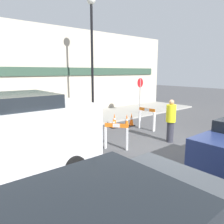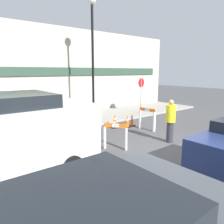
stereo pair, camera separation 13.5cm
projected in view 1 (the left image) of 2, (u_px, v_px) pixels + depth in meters
name	position (u px, v px, depth m)	size (l,w,h in m)	color
ground_plane	(173.00, 148.00, 8.13)	(60.00, 60.00, 0.00)	#4C4C4F
sidewalk_slab	(82.00, 119.00, 12.86)	(18.00, 3.56, 0.11)	#9E9B93
storefront_facade	(66.00, 72.00, 13.76)	(18.00, 0.22, 5.50)	#BCB29E
streetlamp_post	(92.00, 44.00, 11.59)	(0.44, 0.44, 6.52)	black
stop_sign	(140.00, 90.00, 14.15)	(0.60, 0.10, 2.28)	gray
barricade_0	(93.00, 118.00, 10.70)	(0.97, 0.23, 0.99)	white
barricade_1	(116.00, 135.00, 7.91)	(0.63, 0.76, 0.97)	white
barricade_2	(147.00, 118.00, 10.57)	(0.21, 0.92, 1.07)	white
traffic_cone_0	(127.00, 121.00, 11.10)	(0.30, 0.30, 0.69)	black
traffic_cone_1	(131.00, 120.00, 11.38)	(0.30, 0.30, 0.69)	black
traffic_cone_2	(114.00, 120.00, 11.36)	(0.30, 0.30, 0.66)	black
traffic_cone_3	(113.00, 123.00, 10.99)	(0.30, 0.30, 0.50)	black
traffic_cone_4	(85.00, 136.00, 8.68)	(0.30, 0.30, 0.56)	black
person_worker	(171.00, 120.00, 8.68)	(0.51, 0.51, 1.72)	#33333D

